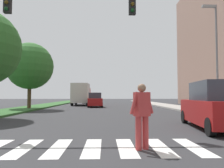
{
  "coord_description": "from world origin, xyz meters",
  "views": [
    {
      "loc": [
        0.33,
        2.28,
        1.38
      ],
      "look_at": [
        0.83,
        18.01,
        2.21
      ],
      "focal_mm": 35.66,
      "sensor_mm": 36.0,
      "label": 1
    }
  ],
  "objects_px": {
    "tree_far": "(30,66)",
    "sedan_far_horizon": "(91,98)",
    "pedestrian_performer": "(142,113)",
    "sedan_midblock": "(95,100)",
    "street_lamp_right": "(215,49)",
    "traffic_light_gantry": "(7,21)",
    "suv_crossing": "(217,106)",
    "sedan_distant": "(87,99)",
    "truck_box_delivery": "(81,94)"
  },
  "relations": [
    {
      "from": "tree_far",
      "to": "sedan_distant",
      "type": "distance_m",
      "value": 19.71
    },
    {
      "from": "sedan_distant",
      "to": "truck_box_delivery",
      "type": "height_order",
      "value": "truck_box_delivery"
    },
    {
      "from": "sedan_far_horizon",
      "to": "street_lamp_right",
      "type": "bearing_deg",
      "value": -73.71
    },
    {
      "from": "pedestrian_performer",
      "to": "suv_crossing",
      "type": "distance_m",
      "value": 5.03
    },
    {
      "from": "pedestrian_performer",
      "to": "sedan_distant",
      "type": "height_order",
      "value": "pedestrian_performer"
    },
    {
      "from": "street_lamp_right",
      "to": "traffic_light_gantry",
      "type": "bearing_deg",
      "value": -152.81
    },
    {
      "from": "traffic_light_gantry",
      "to": "sedan_midblock",
      "type": "relative_size",
      "value": 2.02
    },
    {
      "from": "pedestrian_performer",
      "to": "truck_box_delivery",
      "type": "height_order",
      "value": "truck_box_delivery"
    },
    {
      "from": "traffic_light_gantry",
      "to": "truck_box_delivery",
      "type": "relative_size",
      "value": 1.49
    },
    {
      "from": "sedan_distant",
      "to": "street_lamp_right",
      "type": "bearing_deg",
      "value": -67.84
    },
    {
      "from": "sedan_midblock",
      "to": "truck_box_delivery",
      "type": "height_order",
      "value": "truck_box_delivery"
    },
    {
      "from": "tree_far",
      "to": "sedan_midblock",
      "type": "bearing_deg",
      "value": 37.51
    },
    {
      "from": "traffic_light_gantry",
      "to": "sedan_midblock",
      "type": "xyz_separation_m",
      "value": [
        2.68,
        18.54,
        -3.57
      ]
    },
    {
      "from": "sedan_far_horizon",
      "to": "tree_far",
      "type": "bearing_deg",
      "value": -98.24
    },
    {
      "from": "sedan_midblock",
      "to": "suv_crossing",
      "type": "bearing_deg",
      "value": -72.09
    },
    {
      "from": "tree_far",
      "to": "sedan_midblock",
      "type": "relative_size",
      "value": 1.43
    },
    {
      "from": "sedan_midblock",
      "to": "truck_box_delivery",
      "type": "xyz_separation_m",
      "value": [
        -2.21,
        5.24,
        0.83
      ]
    },
    {
      "from": "sedan_distant",
      "to": "pedestrian_performer",
      "type": "bearing_deg",
      "value": -83.2
    },
    {
      "from": "street_lamp_right",
      "to": "sedan_distant",
      "type": "relative_size",
      "value": 1.59
    },
    {
      "from": "pedestrian_performer",
      "to": "sedan_far_horizon",
      "type": "height_order",
      "value": "sedan_far_horizon"
    },
    {
      "from": "suv_crossing",
      "to": "pedestrian_performer",
      "type": "bearing_deg",
      "value": -137.34
    },
    {
      "from": "pedestrian_performer",
      "to": "tree_far",
      "type": "bearing_deg",
      "value": 116.92
    },
    {
      "from": "tree_far",
      "to": "truck_box_delivery",
      "type": "distance_m",
      "value": 11.25
    },
    {
      "from": "traffic_light_gantry",
      "to": "sedan_distant",
      "type": "xyz_separation_m",
      "value": [
        0.64,
        32.58,
        -3.61
      ]
    },
    {
      "from": "traffic_light_gantry",
      "to": "sedan_far_horizon",
      "type": "height_order",
      "value": "traffic_light_gantry"
    },
    {
      "from": "traffic_light_gantry",
      "to": "pedestrian_performer",
      "type": "height_order",
      "value": "traffic_light_gantry"
    },
    {
      "from": "pedestrian_performer",
      "to": "street_lamp_right",
      "type": "bearing_deg",
      "value": 53.97
    },
    {
      "from": "sedan_distant",
      "to": "sedan_far_horizon",
      "type": "height_order",
      "value": "sedan_far_horizon"
    },
    {
      "from": "sedan_distant",
      "to": "sedan_midblock",
      "type": "bearing_deg",
      "value": -81.71
    },
    {
      "from": "suv_crossing",
      "to": "sedan_midblock",
      "type": "bearing_deg",
      "value": 107.91
    },
    {
      "from": "tree_far",
      "to": "truck_box_delivery",
      "type": "relative_size",
      "value": 1.06
    },
    {
      "from": "pedestrian_performer",
      "to": "sedan_midblock",
      "type": "distance_m",
      "value": 21.82
    },
    {
      "from": "tree_far",
      "to": "pedestrian_performer",
      "type": "height_order",
      "value": "tree_far"
    },
    {
      "from": "pedestrian_performer",
      "to": "sedan_midblock",
      "type": "bearing_deg",
      "value": 95.83
    },
    {
      "from": "tree_far",
      "to": "sedan_far_horizon",
      "type": "xyz_separation_m",
      "value": [
        4.27,
        29.48,
        -3.58
      ]
    },
    {
      "from": "sedan_midblock",
      "to": "truck_box_delivery",
      "type": "distance_m",
      "value": 5.75
    },
    {
      "from": "street_lamp_right",
      "to": "sedan_far_horizon",
      "type": "xyz_separation_m",
      "value": [
        -10.88,
        37.25,
        -3.81
      ]
    },
    {
      "from": "truck_box_delivery",
      "to": "pedestrian_performer",
      "type": "bearing_deg",
      "value": -80.67
    },
    {
      "from": "suv_crossing",
      "to": "sedan_distant",
      "type": "relative_size",
      "value": 1.02
    },
    {
      "from": "pedestrian_performer",
      "to": "sedan_midblock",
      "type": "relative_size",
      "value": 0.37
    },
    {
      "from": "pedestrian_performer",
      "to": "sedan_far_horizon",
      "type": "xyz_separation_m",
      "value": [
        -4.28,
        46.32,
        -0.15
      ]
    },
    {
      "from": "tree_far",
      "to": "suv_crossing",
      "type": "height_order",
      "value": "tree_far"
    },
    {
      "from": "street_lamp_right",
      "to": "sedan_distant",
      "type": "distance_m",
      "value": 29.05
    },
    {
      "from": "tree_far",
      "to": "truck_box_delivery",
      "type": "bearing_deg",
      "value": 67.78
    },
    {
      "from": "suv_crossing",
      "to": "traffic_light_gantry",
      "type": "bearing_deg",
      "value": -178.41
    },
    {
      "from": "suv_crossing",
      "to": "truck_box_delivery",
      "type": "bearing_deg",
      "value": 109.03
    },
    {
      "from": "suv_crossing",
      "to": "sedan_midblock",
      "type": "xyz_separation_m",
      "value": [
        -5.91,
        18.3,
        -0.12
      ]
    },
    {
      "from": "pedestrian_performer",
      "to": "truck_box_delivery",
      "type": "bearing_deg",
      "value": 99.33
    },
    {
      "from": "truck_box_delivery",
      "to": "sedan_far_horizon",
      "type": "bearing_deg",
      "value": 89.58
    },
    {
      "from": "suv_crossing",
      "to": "sedan_far_horizon",
      "type": "bearing_deg",
      "value": 100.53
    }
  ]
}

